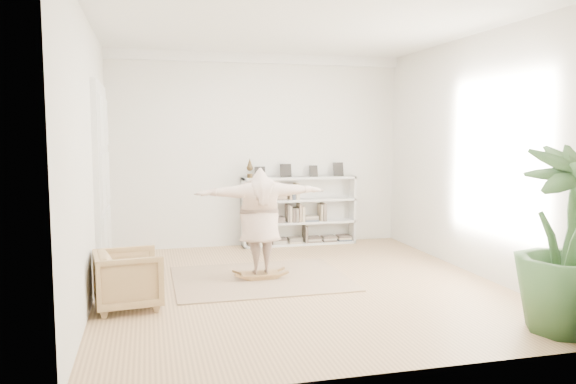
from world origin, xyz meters
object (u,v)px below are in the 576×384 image
object	(u,v)px
armchair	(128,279)
houseplant	(569,240)
rocker_board	(260,274)
person	(260,218)
bookshelf	(299,212)

from	to	relation	value
armchair	houseplant	xyz separation A→B (m)	(4.60, -1.98, 0.65)
rocker_board	person	xyz separation A→B (m)	(-0.00, 0.00, 0.84)
armchair	rocker_board	bearing A→B (deg)	-70.37
bookshelf	person	distance (m)	2.68
person	houseplant	xyz separation A→B (m)	(2.78, -2.92, 0.10)
rocker_board	houseplant	size ratio (longest dim) A/B	0.27
armchair	person	xyz separation A→B (m)	(1.82, 0.94, 0.55)
person	houseplant	size ratio (longest dim) A/B	0.95
bookshelf	houseplant	distance (m)	5.52
armchair	rocker_board	xyz separation A→B (m)	(1.82, 0.94, -0.29)
rocker_board	person	world-z (taller)	person
rocker_board	houseplant	world-z (taller)	houseplant
rocker_board	bookshelf	bearing A→B (deg)	62.44
bookshelf	rocker_board	xyz separation A→B (m)	(-1.22, -2.37, -0.56)
bookshelf	houseplant	size ratio (longest dim) A/B	1.10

